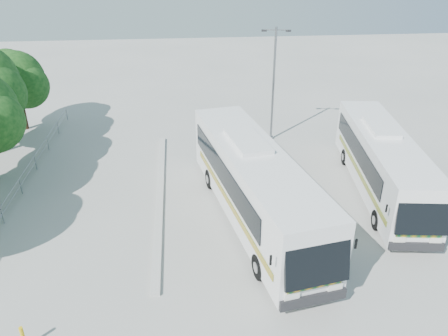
{
  "coord_description": "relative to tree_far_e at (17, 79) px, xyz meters",
  "views": [
    {
      "loc": [
        -0.98,
        -19.36,
        12.33
      ],
      "look_at": [
        1.29,
        1.81,
        1.62
      ],
      "focal_mm": 35.0,
      "sensor_mm": 36.0,
      "label": 1
    }
  ],
  "objects": [
    {
      "name": "kerb_divider",
      "position": [
        10.33,
        -11.3,
        -3.81
      ],
      "size": [
        0.4,
        16.0,
        0.15
      ],
      "primitive_type": "cube",
      "color": "#B2B2AD",
      "rests_on": "ground"
    },
    {
      "name": "coach_main",
      "position": [
        15.11,
        -14.18,
        -1.83
      ],
      "size": [
        5.06,
        13.79,
        3.75
      ],
      "rotation": [
        0.0,
        0.0,
        0.18
      ],
      "color": "silver",
      "rests_on": "ground"
    },
    {
      "name": "tree_far_e",
      "position": [
        0.0,
        0.0,
        0.0
      ],
      "size": [
        4.54,
        4.28,
        5.92
      ],
      "color": "#382314",
      "rests_on": "ground"
    },
    {
      "name": "ground",
      "position": [
        12.63,
        -13.3,
        -3.89
      ],
      "size": [
        100.0,
        100.0,
        0.0
      ],
      "primitive_type": "plane",
      "color": "#A7A7A1",
      "rests_on": "ground"
    },
    {
      "name": "railing",
      "position": [
        2.63,
        -9.3,
        -3.15
      ],
      "size": [
        0.06,
        22.0,
        1.0
      ],
      "color": "gray",
      "rests_on": "ground"
    },
    {
      "name": "lamppost",
      "position": [
        18.12,
        -3.97,
        0.44
      ],
      "size": [
        1.91,
        0.49,
        7.84
      ],
      "rotation": [
        0.0,
        0.0,
        -0.17
      ],
      "color": "gray",
      "rests_on": "ground"
    },
    {
      "name": "coach_adjacent",
      "position": [
        22.62,
        -12.06,
        -2.04
      ],
      "size": [
        4.12,
        12.36,
        3.37
      ],
      "rotation": [
        0.0,
        0.0,
        -0.14
      ],
      "color": "white",
      "rests_on": "ground"
    }
  ]
}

